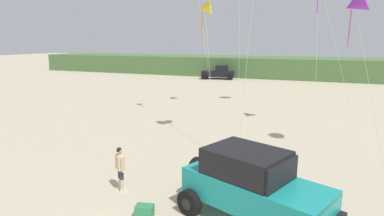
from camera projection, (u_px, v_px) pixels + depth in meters
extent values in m
cube|color=#4C703D|center=(301.00, 68.00, 49.41)|extent=(90.00, 9.85, 2.95)
cube|color=teal|center=(255.00, 192.00, 9.81)|extent=(4.77, 3.33, 0.90)
cube|color=teal|center=(309.00, 198.00, 8.62)|extent=(1.65, 1.98, 0.12)
cube|color=black|center=(246.00, 162.00, 9.87)|extent=(2.79, 2.48, 0.80)
cube|color=black|center=(282.00, 174.00, 9.07)|extent=(0.71, 1.59, 0.72)
cylinder|color=black|center=(198.00, 168.00, 11.35)|extent=(0.56, 0.83, 0.77)
cylinder|color=black|center=(229.00, 182.00, 11.84)|extent=(0.89, 0.59, 0.84)
cylinder|color=black|center=(229.00, 182.00, 11.84)|extent=(0.47, 0.44, 0.38)
cylinder|color=black|center=(189.00, 203.00, 10.38)|extent=(0.89, 0.59, 0.84)
cylinder|color=black|center=(189.00, 203.00, 10.38)|extent=(0.47, 0.44, 0.38)
cylinder|color=#DBB28E|center=(120.00, 183.00, 12.24)|extent=(0.14, 0.14, 0.49)
cylinder|color=#2D3347|center=(120.00, 173.00, 12.16)|extent=(0.15, 0.15, 0.36)
cube|color=silver|center=(122.00, 187.00, 12.30)|extent=(0.25, 0.27, 0.10)
cylinder|color=#DBB28E|center=(122.00, 185.00, 12.05)|extent=(0.14, 0.14, 0.49)
cylinder|color=#2D3347|center=(122.00, 175.00, 11.97)|extent=(0.15, 0.15, 0.36)
cube|color=silver|center=(123.00, 190.00, 12.11)|extent=(0.25, 0.27, 0.10)
cube|color=beige|center=(120.00, 162.00, 11.97)|extent=(0.47, 0.45, 0.54)
cylinder|color=#DBB28E|center=(118.00, 160.00, 12.19)|extent=(0.09, 0.09, 0.56)
cylinder|color=beige|center=(118.00, 156.00, 12.15)|extent=(0.11, 0.11, 0.16)
cylinder|color=#DBB28E|center=(122.00, 165.00, 11.76)|extent=(0.09, 0.09, 0.56)
cylinder|color=beige|center=(122.00, 160.00, 11.72)|extent=(0.11, 0.11, 0.16)
cylinder|color=#DBB28E|center=(120.00, 154.00, 11.91)|extent=(0.10, 0.10, 0.08)
sphere|color=#DBB28E|center=(120.00, 151.00, 11.88)|extent=(0.21, 0.21, 0.21)
sphere|color=black|center=(119.00, 150.00, 11.87)|extent=(0.21, 0.21, 0.21)
cube|color=#2D7F51|center=(145.00, 211.00, 10.32)|extent=(0.63, 0.48, 0.38)
cube|color=black|center=(218.00, 74.00, 47.35)|extent=(4.86, 2.67, 0.76)
cube|color=black|center=(222.00, 68.00, 47.07)|extent=(1.89, 2.05, 0.84)
cylinder|color=black|center=(231.00, 76.00, 48.06)|extent=(0.79, 0.39, 0.76)
cylinder|color=black|center=(230.00, 77.00, 46.05)|extent=(0.79, 0.39, 0.76)
cylinder|color=black|center=(206.00, 75.00, 48.80)|extent=(0.79, 0.39, 0.76)
cylinder|color=black|center=(204.00, 77.00, 46.79)|extent=(0.79, 0.39, 0.76)
cylinder|color=purple|center=(318.00, 3.00, 18.92)|extent=(0.05, 0.08, 1.20)
cylinder|color=silver|center=(339.00, 62.00, 18.62)|extent=(2.56, 1.03, 8.41)
cylinder|color=silver|center=(318.00, 5.00, 20.76)|extent=(0.88, 4.87, 15.36)
cylinder|color=silver|center=(253.00, 3.00, 13.30)|extent=(0.49, 1.86, 13.83)
cone|color=yellow|center=(205.00, 8.00, 17.50)|extent=(0.86, 0.92, 0.94)
cylinder|color=orange|center=(202.00, 28.00, 17.77)|extent=(0.05, 0.18, 1.74)
cylinder|color=silver|center=(210.00, 77.00, 16.79)|extent=(1.59, 2.55, 7.15)
cylinder|color=silver|center=(239.00, 19.00, 21.67)|extent=(1.33, 3.65, 13.65)
cone|color=purple|center=(356.00, 4.00, 14.35)|extent=(1.36, 1.34, 1.38)
cylinder|color=#E04C93|center=(349.00, 29.00, 14.62)|extent=(0.05, 0.36, 1.63)
cylinder|color=silver|center=(369.00, 85.00, 14.27)|extent=(1.65, 1.09, 7.02)
cylinder|color=silver|center=(202.00, 28.00, 20.01)|extent=(2.47, 1.39, 12.38)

